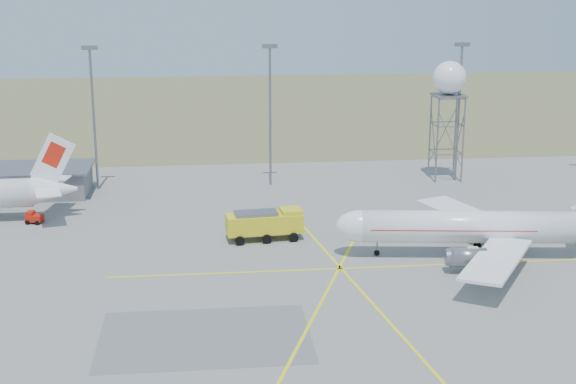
{
  "coord_description": "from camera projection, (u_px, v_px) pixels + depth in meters",
  "views": [
    {
      "loc": [
        -19.66,
        -48.13,
        29.72
      ],
      "look_at": [
        -10.2,
        40.0,
        5.82
      ],
      "focal_mm": 50.0,
      "sensor_mm": 36.0,
      "label": 1
    }
  ],
  "objects": [
    {
      "name": "grass_strip",
      "position": [
        286.0,
        106.0,
        190.37
      ],
      "size": [
        400.0,
        120.0,
        0.03
      ],
      "primitive_type": "cube",
      "color": "olive",
      "rests_on": "ground"
    },
    {
      "name": "building_grey",
      "position": [
        23.0,
        181.0,
        112.26
      ],
      "size": [
        19.0,
        10.0,
        3.9
      ],
      "color": "gray",
      "rests_on": "ground"
    },
    {
      "name": "mast_a",
      "position": [
        93.0,
        106.0,
        112.58
      ],
      "size": [
        2.2,
        0.5,
        20.5
      ],
      "color": "slate",
      "rests_on": "ground"
    },
    {
      "name": "mast_b",
      "position": [
        270.0,
        103.0,
        115.16
      ],
      "size": [
        2.2,
        0.5,
        20.5
      ],
      "color": "slate",
      "rests_on": "ground"
    },
    {
      "name": "mast_c",
      "position": [
        459.0,
        100.0,
        118.04
      ],
      "size": [
        2.2,
        0.5,
        20.5
      ],
      "color": "slate",
      "rests_on": "ground"
    },
    {
      "name": "airliner_main",
      "position": [
        472.0,
        228.0,
        87.18
      ],
      "size": [
        31.47,
        30.39,
        10.71
      ],
      "rotation": [
        0.0,
        0.0,
        3.02
      ],
      "color": "white",
      "rests_on": "ground"
    },
    {
      "name": "radar_tower",
      "position": [
        448.0,
        114.0,
        118.89
      ],
      "size": [
        4.91,
        4.91,
        17.79
      ],
      "color": "slate",
      "rests_on": "ground"
    },
    {
      "name": "fire_truck",
      "position": [
        267.0,
        225.0,
        93.23
      ],
      "size": [
        9.09,
        4.24,
        3.54
      ],
      "rotation": [
        0.0,
        0.0,
        0.1
      ],
      "color": "yellow",
      "rests_on": "ground"
    },
    {
      "name": "baggage_tug",
      "position": [
        34.0,
        219.0,
        99.59
      ],
      "size": [
        2.29,
        2.05,
        1.56
      ],
      "rotation": [
        0.0,
        0.0,
        -0.27
      ],
      "color": "red",
      "rests_on": "ground"
    }
  ]
}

